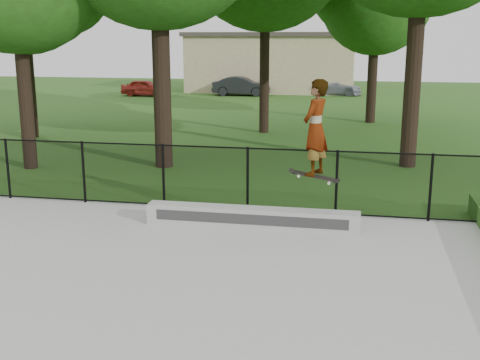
{
  "coord_description": "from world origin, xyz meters",
  "views": [
    {
      "loc": [
        4.38,
        -7.17,
        3.96
      ],
      "look_at": [
        2.16,
        4.2,
        1.2
      ],
      "focal_mm": 45.0,
      "sensor_mm": 36.0,
      "label": 1
    }
  ],
  "objects_px": {
    "car_b": "(241,86)",
    "car_c": "(332,87)",
    "grind_ledge": "(252,218)",
    "car_a": "(146,88)",
    "skater_airborne": "(315,129)"
  },
  "relations": [
    {
      "from": "car_a",
      "to": "skater_airborne",
      "type": "xyz_separation_m",
      "value": [
        13.57,
        -27.89,
        1.64
      ]
    },
    {
      "from": "car_a",
      "to": "car_c",
      "type": "height_order",
      "value": "car_c"
    },
    {
      "from": "car_b",
      "to": "car_c",
      "type": "xyz_separation_m",
      "value": [
        6.16,
        1.65,
        -0.06
      ]
    },
    {
      "from": "grind_ledge",
      "to": "car_a",
      "type": "bearing_deg",
      "value": 113.89
    },
    {
      "from": "car_a",
      "to": "car_b",
      "type": "height_order",
      "value": "car_b"
    },
    {
      "from": "car_c",
      "to": "car_b",
      "type": "bearing_deg",
      "value": 111.38
    },
    {
      "from": "car_a",
      "to": "car_b",
      "type": "xyz_separation_m",
      "value": [
        6.41,
        1.55,
        0.08
      ]
    },
    {
      "from": "grind_ledge",
      "to": "skater_airborne",
      "type": "distance_m",
      "value": 2.33
    },
    {
      "from": "car_b",
      "to": "skater_airborne",
      "type": "distance_m",
      "value": 30.34
    },
    {
      "from": "car_b",
      "to": "car_c",
      "type": "height_order",
      "value": "car_b"
    },
    {
      "from": "car_b",
      "to": "skater_airborne",
      "type": "xyz_separation_m",
      "value": [
        7.16,
        -29.44,
        1.56
      ]
    },
    {
      "from": "car_a",
      "to": "car_c",
      "type": "bearing_deg",
      "value": -74.42
    },
    {
      "from": "car_a",
      "to": "skater_airborne",
      "type": "relative_size",
      "value": 1.61
    },
    {
      "from": "car_c",
      "to": "skater_airborne",
      "type": "relative_size",
      "value": 1.82
    },
    {
      "from": "grind_ledge",
      "to": "car_c",
      "type": "xyz_separation_m",
      "value": [
        0.28,
        30.93,
        0.31
      ]
    }
  ]
}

